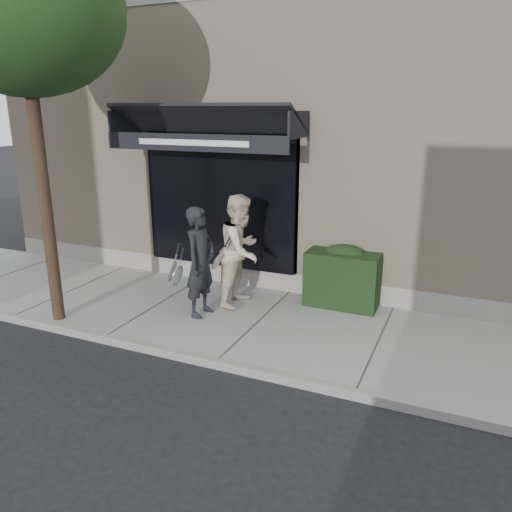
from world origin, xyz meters
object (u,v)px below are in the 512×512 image
at_px(street_tree, 21,8).
at_px(pedestrian_front, 200,262).
at_px(hedge, 343,277).
at_px(pedestrian_back, 241,250).

relative_size(street_tree, pedestrian_front, 3.29).
bearing_deg(hedge, pedestrian_front, -146.49).
bearing_deg(pedestrian_front, pedestrian_back, 61.44).
xyz_separation_m(street_tree, pedestrian_front, (2.17, 1.14, -3.91)).
bearing_deg(pedestrian_front, street_tree, -152.29).
height_order(street_tree, pedestrian_front, street_tree).
distance_m(hedge, street_tree, 6.61).
bearing_deg(hedge, pedestrian_back, -159.11).
xyz_separation_m(hedge, street_tree, (-4.30, -2.55, 4.32)).
height_order(street_tree, pedestrian_back, street_tree).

